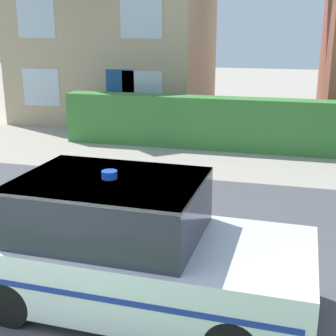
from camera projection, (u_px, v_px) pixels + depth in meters
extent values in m
cube|color=#4C4C51|center=(116.00, 234.00, 8.10)|extent=(28.00, 6.77, 0.01)
cube|color=#3D7F38|center=(229.00, 124.00, 13.58)|extent=(9.96, 0.71, 1.52)
cylinder|color=black|center=(251.00, 268.00, 6.34)|extent=(0.59, 0.21, 0.58)
cylinder|color=black|center=(11.00, 302.00, 5.55)|extent=(0.59, 0.21, 0.58)
cylinder|color=black|center=(74.00, 244.00, 7.05)|extent=(0.59, 0.21, 0.58)
cube|color=silver|center=(138.00, 265.00, 5.87)|extent=(4.31, 1.94, 0.80)
cube|color=#232833|center=(111.00, 206.00, 5.75)|extent=(2.26, 1.70, 0.72)
cube|color=silver|center=(110.00, 180.00, 5.65)|extent=(2.26, 1.70, 0.04)
cube|color=navy|center=(109.00, 300.00, 5.01)|extent=(4.05, 0.11, 0.07)
cube|color=navy|center=(160.00, 232.00, 6.70)|extent=(4.05, 0.11, 0.07)
cylinder|color=blue|center=(109.00, 175.00, 5.63)|extent=(0.19, 0.19, 0.10)
cube|color=tan|center=(119.00, 52.00, 18.38)|extent=(6.80, 5.73, 5.07)
cube|color=navy|center=(121.00, 101.00, 15.88)|extent=(1.00, 0.02, 2.10)
cube|color=silver|center=(41.00, 87.00, 16.50)|extent=(1.40, 0.02, 1.30)
cube|color=silver|center=(142.00, 91.00, 15.58)|extent=(1.40, 0.02, 1.30)
cube|color=silver|center=(36.00, 18.00, 15.83)|extent=(1.40, 0.02, 1.30)
cube|color=silver|center=(141.00, 17.00, 14.91)|extent=(1.40, 0.02, 1.30)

